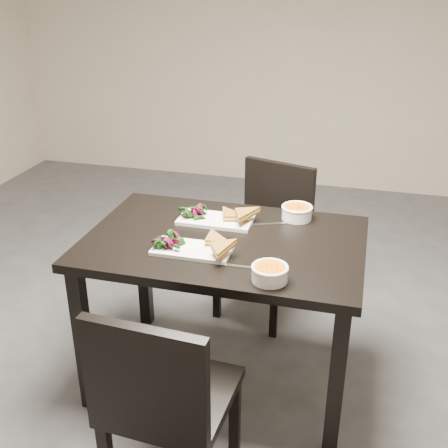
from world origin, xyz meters
name	(u,v)px	position (x,y,z in m)	size (l,w,h in m)	color
ground	(204,336)	(0.00, 0.00, 0.00)	(5.00, 5.00, 0.00)	#47474C
table	(224,259)	(0.19, -0.29, 0.65)	(1.20, 0.80, 0.75)	black
chair_near	(162,398)	(0.16, -1.01, 0.48)	(0.45, 0.45, 0.85)	black
chair_far	(268,230)	(0.26, 0.40, 0.48)	(0.52, 0.52, 0.85)	black
plate_near	(192,250)	(0.09, -0.44, 0.76)	(0.32, 0.16, 0.02)	white
sandwich_near	(208,243)	(0.16, -0.42, 0.79)	(0.16, 0.12, 0.05)	#AC7424
salad_near	(169,240)	(-0.01, -0.44, 0.79)	(0.10, 0.09, 0.04)	black
soup_bowl_near	(270,272)	(0.45, -0.59, 0.79)	(0.14, 0.14, 0.06)	white
cutlery_near	(243,267)	(0.33, -0.51, 0.75)	(0.18, 0.02, 0.00)	silver
plate_far	(216,220)	(0.11, -0.13, 0.76)	(0.34, 0.17, 0.02)	white
sandwich_far	(228,216)	(0.17, -0.14, 0.79)	(0.17, 0.13, 0.06)	#AC7424
salad_far	(195,212)	(0.01, -0.13, 0.79)	(0.11, 0.10, 0.05)	black
soup_bowl_far	(297,211)	(0.46, 0.00, 0.79)	(0.15, 0.15, 0.07)	white
cutlery_far	(267,224)	(0.34, -0.09, 0.75)	(0.18, 0.02, 0.00)	silver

